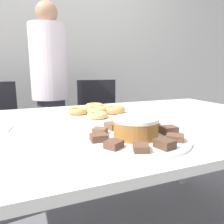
% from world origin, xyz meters
% --- Properties ---
extents(wall_back, '(8.00, 0.05, 2.60)m').
position_xyz_m(wall_back, '(0.00, 1.64, 1.30)').
color(wall_back, beige).
rests_on(wall_back, ground_plane).
extents(table, '(1.88, 1.08, 0.76)m').
position_xyz_m(table, '(0.00, 0.00, 0.69)').
color(table, silver).
rests_on(table, ground_plane).
extents(person_standing, '(0.31, 0.31, 1.54)m').
position_xyz_m(person_standing, '(-0.18, 0.95, 0.81)').
color(person_standing, '#383842').
rests_on(person_standing, ground_plane).
extents(office_chair_right, '(0.46, 0.46, 0.90)m').
position_xyz_m(office_chair_right, '(0.29, 1.01, 0.43)').
color(office_chair_right, black).
rests_on(office_chair_right, ground_plane).
extents(plate_cake, '(0.39, 0.39, 0.01)m').
position_xyz_m(plate_cake, '(-0.03, -0.29, 0.76)').
color(plate_cake, white).
rests_on(plate_cake, table).
extents(plate_donuts, '(0.40, 0.40, 0.01)m').
position_xyz_m(plate_donuts, '(-0.03, 0.17, 0.76)').
color(plate_donuts, white).
rests_on(plate_donuts, table).
extents(frosted_cake, '(0.16, 0.16, 0.07)m').
position_xyz_m(frosted_cake, '(-0.03, -0.29, 0.81)').
color(frosted_cake, '#9E662D').
rests_on(frosted_cake, plate_cake).
extents(lamington_0, '(0.06, 0.07, 0.03)m').
position_xyz_m(lamington_0, '(0.00, -0.42, 0.78)').
color(lamington_0, '#513828').
rests_on(lamington_0, plate_cake).
extents(lamington_1, '(0.08, 0.08, 0.02)m').
position_xyz_m(lamington_1, '(0.08, -0.38, 0.78)').
color(lamington_1, brown).
rests_on(lamington_1, plate_cake).
extents(lamington_2, '(0.06, 0.05, 0.03)m').
position_xyz_m(lamington_2, '(0.11, -0.30, 0.78)').
color(lamington_2, brown).
rests_on(lamington_2, plate_cake).
extents(lamington_3, '(0.08, 0.07, 0.02)m').
position_xyz_m(lamington_3, '(0.09, -0.22, 0.78)').
color(lamington_3, brown).
rests_on(lamington_3, plate_cake).
extents(lamington_4, '(0.06, 0.06, 0.03)m').
position_xyz_m(lamington_4, '(0.02, -0.16, 0.78)').
color(lamington_4, '#513828').
rests_on(lamington_4, plate_cake).
extents(lamington_5, '(0.06, 0.07, 0.03)m').
position_xyz_m(lamington_5, '(-0.06, -0.16, 0.78)').
color(lamington_5, brown).
rests_on(lamington_5, plate_cake).
extents(lamington_6, '(0.06, 0.06, 0.02)m').
position_xyz_m(lamington_6, '(-0.14, -0.20, 0.78)').
color(lamington_6, brown).
rests_on(lamington_6, plate_cake).
extents(lamington_7, '(0.06, 0.05, 0.02)m').
position_xyz_m(lamington_7, '(-0.17, -0.28, 0.78)').
color(lamington_7, brown).
rests_on(lamington_7, plate_cake).
extents(lamington_8, '(0.07, 0.07, 0.02)m').
position_xyz_m(lamington_8, '(-0.15, -0.36, 0.78)').
color(lamington_8, brown).
rests_on(lamington_8, plate_cake).
extents(lamington_9, '(0.06, 0.07, 0.02)m').
position_xyz_m(lamington_9, '(-0.08, -0.42, 0.78)').
color(lamington_9, brown).
rests_on(lamington_9, plate_cake).
extents(donut_0, '(0.12, 0.12, 0.04)m').
position_xyz_m(donut_0, '(-0.03, 0.17, 0.79)').
color(donut_0, tan).
rests_on(donut_0, plate_donuts).
extents(donut_1, '(0.12, 0.12, 0.04)m').
position_xyz_m(donut_1, '(0.00, 0.29, 0.79)').
color(donut_1, tan).
rests_on(donut_1, plate_donuts).
extents(donut_2, '(0.12, 0.12, 0.03)m').
position_xyz_m(donut_2, '(-0.12, 0.21, 0.79)').
color(donut_2, '#D18E4C').
rests_on(donut_2, plate_donuts).
extents(donut_3, '(0.11, 0.11, 0.03)m').
position_xyz_m(donut_3, '(-0.06, 0.06, 0.78)').
color(donut_3, '#E5AD66').
rests_on(donut_3, plate_donuts).
extents(donut_4, '(0.12, 0.12, 0.04)m').
position_xyz_m(donut_4, '(0.07, 0.14, 0.79)').
color(donut_4, '#D18E4C').
rests_on(donut_4, plate_donuts).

